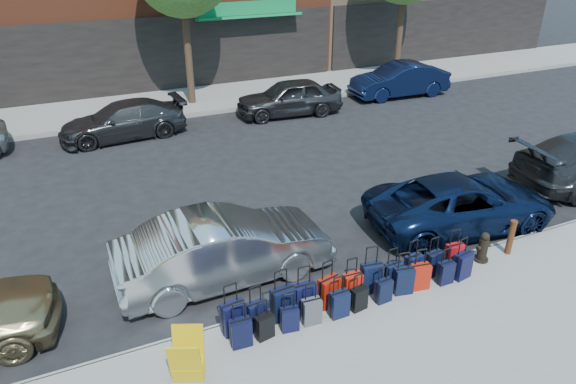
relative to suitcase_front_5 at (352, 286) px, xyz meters
name	(u,v)px	position (x,y,z in m)	size (l,w,h in m)	color
ground	(263,202)	(0.00, 4.80, -0.44)	(120.00, 120.00, 0.00)	black
sidewalk_near	(401,357)	(0.00, -1.70, -0.36)	(60.00, 4.00, 0.15)	gray
sidewalk_far	(178,102)	(0.00, 14.80, -0.36)	(60.00, 4.00, 0.15)	gray
curb_near	(343,291)	(0.00, 0.32, -0.36)	(60.00, 0.08, 0.15)	gray
curb_far	(190,116)	(0.00, 12.78, -0.36)	(60.00, 0.08, 0.15)	gray
suitcase_front_0	(233,318)	(-2.47, 0.03, 0.04)	(0.46, 0.29, 1.04)	black
suitcase_front_1	(257,315)	(-2.04, -0.04, 0.00)	(0.39, 0.24, 0.91)	black
suitcase_front_2	(283,304)	(-1.50, 0.02, 0.05)	(0.46, 0.28, 1.06)	black
suitcase_front_3	(305,298)	(-1.05, 0.00, 0.03)	(0.44, 0.26, 1.02)	black
suitcase_front_4	(329,292)	(-0.53, -0.01, 0.03)	(0.45, 0.31, 1.01)	maroon
suitcase_front_5	(352,286)	(0.00, 0.00, 0.00)	(0.39, 0.22, 0.91)	#B5180B
suitcase_front_6	(371,278)	(0.46, 0.03, 0.04)	(0.46, 0.30, 1.03)	black
suitcase_front_7	(393,275)	(0.95, -0.02, -0.01)	(0.38, 0.22, 0.89)	black
suitcase_front_8	(413,267)	(1.50, 0.03, 0.00)	(0.40, 0.25, 0.91)	black
suitcase_front_9	(434,264)	(1.98, -0.04, 0.00)	(0.39, 0.24, 0.90)	black
suitcase_front_10	(454,256)	(2.57, 0.02, 0.00)	(0.39, 0.23, 0.91)	#A40A10
suitcase_back_0	(241,333)	(-2.46, -0.34, -0.01)	(0.38, 0.24, 0.89)	black
suitcase_back_1	(265,326)	(-2.01, -0.33, -0.04)	(0.36, 0.24, 0.78)	black
suitcase_back_2	(290,319)	(-1.52, -0.34, -0.04)	(0.35, 0.23, 0.78)	black
suitcase_back_3	(312,311)	(-1.07, -0.33, -0.02)	(0.37, 0.23, 0.85)	#404046
suitcase_back_4	(339,304)	(-0.50, -0.37, -0.01)	(0.37, 0.22, 0.87)	black
suitcase_back_5	(359,299)	(-0.06, -0.35, -0.04)	(0.35, 0.24, 0.78)	black
suitcase_back_6	(383,291)	(0.51, -0.34, -0.04)	(0.35, 0.22, 0.79)	black
suitcase_back_7	(403,281)	(1.03, -0.27, 0.00)	(0.42, 0.30, 0.92)	black
suitcase_back_8	(420,276)	(1.43, -0.29, 0.00)	(0.41, 0.28, 0.90)	#A0180A
suitcase_back_9	(445,273)	(2.02, -0.37, -0.03)	(0.34, 0.20, 0.81)	black
suitcase_back_10	(462,266)	(2.47, -0.36, 0.01)	(0.43, 0.30, 0.94)	black
fire_hydrant	(483,248)	(3.31, -0.05, 0.04)	(0.36, 0.32, 0.71)	black
bollard	(511,237)	(4.07, -0.08, 0.15)	(0.16, 0.16, 0.85)	#38190C
display_rack	(187,358)	(-3.51, -0.72, 0.17)	(0.69, 0.72, 0.92)	gold
car_near_1	(224,248)	(-2.04, 1.87, 0.32)	(1.60, 4.59, 1.51)	silver
car_near_2	(461,203)	(4.05, 1.55, 0.23)	(2.21, 4.80, 1.33)	#0D1A3A
car_far_1	(123,120)	(-2.74, 11.55, 0.21)	(1.81, 4.46, 1.29)	#323235
car_far_2	(289,97)	(3.81, 11.48, 0.29)	(1.71, 4.25, 1.45)	#2F2F31
car_far_3	(399,80)	(9.46, 11.87, 0.30)	(1.56, 4.48, 1.48)	#0D183B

